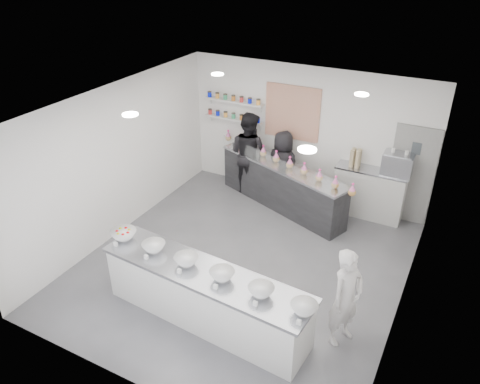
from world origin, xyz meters
name	(u,v)px	position (x,y,z in m)	size (l,w,h in m)	color
floor	(243,264)	(0.00, 0.00, 0.00)	(6.00, 6.00, 0.00)	#515156
ceiling	(244,108)	(0.00, 0.00, 3.00)	(6.00, 6.00, 0.00)	white
back_wall	(306,134)	(0.00, 3.00, 1.50)	(5.50, 5.50, 0.00)	white
left_wall	(117,161)	(-2.75, 0.00, 1.50)	(6.00, 6.00, 0.00)	white
right_wall	(412,236)	(2.75, 0.00, 1.50)	(6.00, 6.00, 0.00)	white
back_door	(411,175)	(2.30, 2.97, 1.05)	(0.88, 0.04, 2.10)	gray
pattern_panel	(292,113)	(-0.35, 2.98, 1.95)	(1.25, 0.03, 1.20)	#A22D00
jar_shelf_lower	(234,119)	(-1.75, 2.90, 1.60)	(1.45, 0.22, 0.04)	silver
jar_shelf_upper	(234,101)	(-1.75, 2.90, 2.02)	(1.45, 0.22, 0.04)	silver
preserve_jars	(233,107)	(-1.75, 2.88, 1.88)	(1.45, 0.10, 0.56)	red
downlight_0	(130,114)	(-1.40, -1.00, 2.98)	(0.24, 0.24, 0.02)	white
downlight_1	(307,149)	(1.40, -1.00, 2.98)	(0.24, 0.24, 0.02)	white
downlight_2	(217,74)	(-1.40, 1.60, 2.98)	(0.24, 0.24, 0.02)	white
downlight_3	(362,94)	(1.40, 1.60, 2.98)	(0.24, 0.24, 0.02)	white
prep_counter	(205,296)	(0.12, -1.52, 0.47)	(3.46, 0.79, 0.94)	beige
back_bar	(282,186)	(-0.23, 2.28, 0.51)	(3.27, 0.60, 1.01)	black
sneeze_guard	(273,163)	(-0.34, 2.01, 1.15)	(3.22, 0.01, 0.28)	white
espresso_ledge	(369,193)	(1.55, 2.78, 0.54)	(1.47, 0.47, 1.09)	beige
espresso_machine	(398,165)	(2.03, 2.78, 1.31)	(0.59, 0.41, 0.45)	#93969E
cup_stacks	(355,158)	(1.18, 2.78, 1.28)	(0.24, 0.24, 0.37)	tan
prep_bowls	(204,268)	(0.12, -1.52, 1.02)	(3.63, 0.48, 0.15)	white
label_cards	(187,291)	(0.16, -2.02, 0.98)	(3.31, 0.04, 0.07)	white
cookie_bags	(283,159)	(-0.23, 2.28, 1.15)	(3.75, 0.15, 0.27)	pink
woman_prep	(346,298)	(2.12, -0.92, 0.79)	(0.58, 0.38, 1.58)	silver
staff_left	(248,153)	(-1.22, 2.60, 0.96)	(0.94, 0.73, 1.93)	black
staff_right	(282,166)	(-0.37, 2.60, 0.82)	(0.80, 0.52, 1.64)	black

